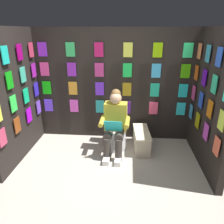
# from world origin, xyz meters

# --- Properties ---
(ground_plane) EXTENTS (30.00, 30.00, 0.00)m
(ground_plane) POSITION_xyz_m (0.00, 0.00, 0.00)
(ground_plane) COLOR #B2A899
(display_wall_back) EXTENTS (3.18, 0.14, 2.20)m
(display_wall_back) POSITION_xyz_m (-0.00, -1.69, 1.10)
(display_wall_back) COLOR black
(display_wall_back) RESTS_ON ground
(display_wall_left) EXTENTS (0.14, 1.64, 2.20)m
(display_wall_left) POSITION_xyz_m (-1.59, -0.82, 1.11)
(display_wall_left) COLOR black
(display_wall_left) RESTS_ON ground
(display_wall_right) EXTENTS (0.14, 1.64, 2.20)m
(display_wall_right) POSITION_xyz_m (1.59, -0.82, 1.11)
(display_wall_right) COLOR black
(display_wall_right) RESTS_ON ground
(toilet) EXTENTS (0.41, 0.56, 0.77)m
(toilet) POSITION_xyz_m (-0.09, -1.22, 0.33)
(toilet) COLOR white
(toilet) RESTS_ON ground
(person_reading) EXTENTS (0.54, 0.70, 1.19)m
(person_reading) POSITION_xyz_m (-0.08, -1.00, 0.60)
(person_reading) COLOR gold
(person_reading) RESTS_ON ground
(comic_longbox_near) EXTENTS (0.33, 0.73, 0.38)m
(comic_longbox_near) POSITION_xyz_m (-0.57, -1.18, 0.19)
(comic_longbox_near) COLOR beige
(comic_longbox_near) RESTS_ON ground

